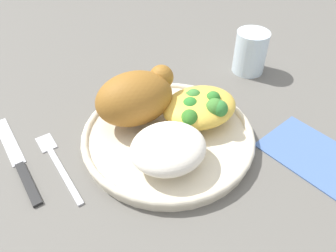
% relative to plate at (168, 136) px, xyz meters
% --- Properties ---
extents(ground_plane, '(2.00, 2.00, 0.00)m').
position_rel_plate_xyz_m(ground_plane, '(0.00, 0.00, -0.01)').
color(ground_plane, '#5E5B54').
extents(plate, '(0.25, 0.25, 0.02)m').
position_rel_plate_xyz_m(plate, '(0.00, 0.00, 0.00)').
color(plate, beige).
rests_on(plate, ground_plane).
extents(roasted_chicken, '(0.12, 0.08, 0.07)m').
position_rel_plate_xyz_m(roasted_chicken, '(-0.03, 0.05, 0.05)').
color(roasted_chicken, '#915D22').
rests_on(roasted_chicken, plate).
extents(rice_pile, '(0.10, 0.09, 0.04)m').
position_rel_plate_xyz_m(rice_pile, '(-0.02, -0.05, 0.03)').
color(rice_pile, white).
rests_on(rice_pile, plate).
extents(mac_cheese_with_broccoli, '(0.11, 0.09, 0.05)m').
position_rel_plate_xyz_m(mac_cheese_with_broccoli, '(0.05, 0.01, 0.03)').
color(mac_cheese_with_broccoli, gold).
rests_on(mac_cheese_with_broccoli, plate).
extents(fork, '(0.04, 0.14, 0.01)m').
position_rel_plate_xyz_m(fork, '(-0.15, 0.03, -0.01)').
color(fork, silver).
rests_on(fork, ground_plane).
extents(knife, '(0.04, 0.19, 0.01)m').
position_rel_plate_xyz_m(knife, '(-0.20, 0.04, -0.01)').
color(knife, black).
rests_on(knife, ground_plane).
extents(water_glass, '(0.06, 0.06, 0.08)m').
position_rel_plate_xyz_m(water_glass, '(0.22, 0.11, 0.03)').
color(water_glass, silver).
rests_on(water_glass, ground_plane).
extents(napkin, '(0.13, 0.16, 0.00)m').
position_rel_plate_xyz_m(napkin, '(0.17, -0.11, -0.01)').
color(napkin, '#47669E').
rests_on(napkin, ground_plane).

